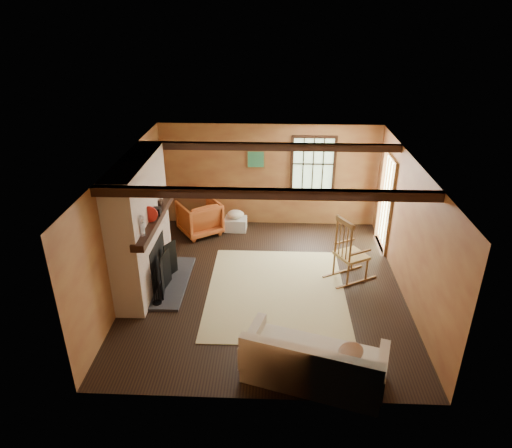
# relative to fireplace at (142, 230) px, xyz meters

# --- Properties ---
(ground) EXTENTS (5.50, 5.50, 0.00)m
(ground) POSITION_rel_fireplace_xyz_m (2.23, 0.00, -1.10)
(ground) COLOR black
(ground) RESTS_ON ground
(room_envelope) EXTENTS (5.02, 5.52, 2.44)m
(room_envelope) POSITION_rel_fireplace_xyz_m (2.45, 0.26, 0.53)
(room_envelope) COLOR #A06C38
(room_envelope) RESTS_ON ground
(fireplace) EXTENTS (1.02, 2.30, 2.40)m
(fireplace) POSITION_rel_fireplace_xyz_m (0.00, 0.00, 0.00)
(fireplace) COLOR brown
(fireplace) RESTS_ON ground
(rug) EXTENTS (2.50, 3.00, 0.01)m
(rug) POSITION_rel_fireplace_xyz_m (2.43, -0.20, -1.10)
(rug) COLOR #C8B985
(rug) RESTS_ON ground
(rocking_chair) EXTENTS (1.05, 0.87, 1.29)m
(rocking_chair) POSITION_rel_fireplace_xyz_m (3.79, 0.32, -0.56)
(rocking_chair) COLOR tan
(rocking_chair) RESTS_ON ground
(sofa) EXTENTS (2.10, 1.38, 0.78)m
(sofa) POSITION_rel_fireplace_xyz_m (2.94, -2.38, -0.82)
(sofa) COLOR beige
(sofa) RESTS_ON ground
(firewood_pile) EXTENTS (0.63, 0.12, 0.23)m
(firewood_pile) POSITION_rel_fireplace_xyz_m (0.41, 2.49, -0.99)
(firewood_pile) COLOR #523123
(firewood_pile) RESTS_ON ground
(laundry_basket) EXTENTS (0.51, 0.40, 0.30)m
(laundry_basket) POSITION_rel_fireplace_xyz_m (1.47, 2.32, -0.95)
(laundry_basket) COLOR silver
(laundry_basket) RESTS_ON ground
(basket_pillow) EXTENTS (0.48, 0.43, 0.20)m
(basket_pillow) POSITION_rel_fireplace_xyz_m (1.47, 2.32, -0.71)
(basket_pillow) COLOR beige
(basket_pillow) RESTS_ON laundry_basket
(armchair) EXTENTS (1.17, 1.18, 0.78)m
(armchair) POSITION_rel_fireplace_xyz_m (0.67, 2.13, -0.71)
(armchair) COLOR #BF6026
(armchair) RESTS_ON ground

